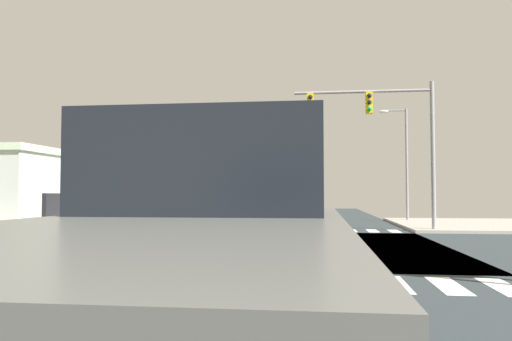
# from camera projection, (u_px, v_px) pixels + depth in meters

# --- Properties ---
(ground) EXTENTS (90.00, 90.00, 0.05)m
(ground) POSITION_uv_depth(u_px,v_px,m) (239.00, 245.00, 17.64)
(ground) COLOR #2B3337
(sidewalk_corner_ne) EXTENTS (12.00, 12.00, 0.14)m
(sidewalk_corner_ne) POSITION_uv_depth(u_px,v_px,m) (508.00, 225.00, 27.86)
(sidewalk_corner_ne) COLOR #A09B91
(sidewalk_corner_ne) RESTS_ON ground
(sidewalk_corner_nw) EXTENTS (12.00, 12.00, 0.14)m
(sidewalk_corner_nw) POSITION_uv_depth(u_px,v_px,m) (62.00, 221.00, 31.20)
(sidewalk_corner_nw) COLOR #9C9D98
(sidewalk_corner_nw) RESTS_ON ground
(crosswalk_near) EXTENTS (13.50, 2.00, 0.01)m
(crosswalk_near) POSITION_uv_depth(u_px,v_px,m) (169.00, 279.00, 10.44)
(crosswalk_near) COLOR silver
(crosswalk_near) RESTS_ON ground
(crosswalk_far) EXTENTS (13.50, 2.00, 0.01)m
(crosswalk_far) POSITION_uv_depth(u_px,v_px,m) (258.00, 230.00, 24.90)
(crosswalk_far) COLOR silver
(crosswalk_far) RESTS_ON ground
(traffic_signal_mast) EXTENTS (6.54, 0.55, 7.03)m
(traffic_signal_mast) POSITION_uv_depth(u_px,v_px,m) (379.00, 121.00, 24.06)
(traffic_signal_mast) COLOR gray
(traffic_signal_mast) RESTS_ON ground
(street_lamp) EXTENTS (1.78, 0.32, 7.20)m
(street_lamp) POSITION_uv_depth(u_px,v_px,m) (402.00, 153.00, 32.35)
(street_lamp) COLOR gray
(street_lamp) RESTS_ON ground
(sedan_nearside_1) EXTENTS (1.80, 4.30, 1.88)m
(sedan_nearside_1) POSITION_uv_depth(u_px,v_px,m) (262.00, 202.00, 41.92)
(sedan_nearside_1) COLOR black
(sedan_nearside_1) RESTS_ON ground
(pickup_farside_1) EXTENTS (2.00, 5.10, 2.35)m
(pickup_farside_1) POSITION_uv_depth(u_px,v_px,m) (194.00, 261.00, 3.46)
(pickup_farside_1) COLOR black
(pickup_farside_1) RESTS_ON ground
(box_truck_queued_1) EXTENTS (2.40, 7.20, 4.85)m
(box_truck_queued_1) POSITION_uv_depth(u_px,v_px,m) (248.00, 182.00, 33.62)
(box_truck_queued_1) COLOR black
(box_truck_queued_1) RESTS_ON ground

